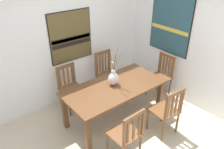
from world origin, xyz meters
TOP-DOWN VIEW (x-y plane):
  - ground_plane at (0.00, 0.00)m, footprint 6.40×6.40m
  - wall_back at (0.00, 1.86)m, footprint 6.40×0.12m
  - wall_side at (1.86, 0.00)m, footprint 0.12×6.40m
  - dining_table at (0.20, 0.63)m, footprint 1.82×0.91m
  - centerpiece_vase at (0.22, 0.68)m, footprint 0.20×0.26m
  - chair_0 at (-0.23, 1.48)m, footprint 0.43×0.43m
  - chair_1 at (0.66, -0.20)m, footprint 0.45×0.45m
  - chair_2 at (-0.23, -0.19)m, footprint 0.43×0.43m
  - chair_3 at (1.52, 0.65)m, footprint 0.42×0.42m
  - chair_4 at (0.64, 1.45)m, footprint 0.43×0.43m
  - painting_on_back_wall at (0.04, 1.79)m, footprint 0.90×0.05m
  - painting_on_side_wall at (1.79, 0.79)m, footprint 0.05×0.98m

SIDE VIEW (x-z plane):
  - ground_plane at x=0.00m, z-range -0.03..0.00m
  - chair_0 at x=-0.23m, z-range 0.03..0.94m
  - chair_2 at x=-0.23m, z-range 0.02..0.95m
  - chair_1 at x=0.66m, z-range 0.02..0.96m
  - chair_3 at x=1.52m, z-range 0.02..0.98m
  - chair_4 at x=0.64m, z-range 0.02..1.00m
  - dining_table at x=0.20m, z-range 0.26..1.00m
  - centerpiece_vase at x=0.22m, z-range 0.51..1.24m
  - wall_back at x=0.00m, z-range 0.00..2.70m
  - wall_side at x=1.86m, z-range 0.00..2.70m
  - painting_on_back_wall at x=0.04m, z-range 0.87..1.88m
  - painting_on_side_wall at x=1.79m, z-range 0.92..2.20m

